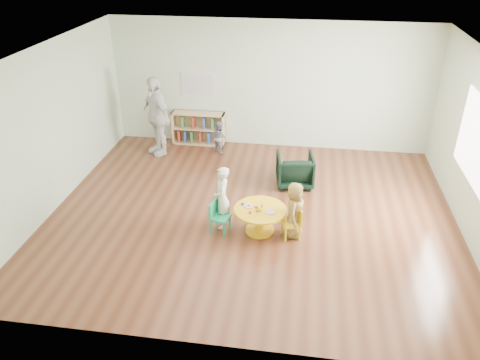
{
  "coord_description": "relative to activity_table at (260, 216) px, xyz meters",
  "views": [
    {
      "loc": [
        0.81,
        -6.92,
        4.45
      ],
      "look_at": [
        -0.17,
        -0.3,
        0.82
      ],
      "focal_mm": 35.0,
      "sensor_mm": 36.0,
      "label": 1
    }
  ],
  "objects": [
    {
      "name": "armchair",
      "position": [
        0.49,
        1.69,
        0.02
      ],
      "size": [
        0.77,
        0.79,
        0.64
      ],
      "primitive_type": "imported",
      "rotation": [
        0.0,
        0.0,
        3.29
      ],
      "color": "black",
      "rests_on": "ground"
    },
    {
      "name": "room",
      "position": [
        -0.18,
        0.52,
        1.59
      ],
      "size": [
        7.1,
        7.0,
        2.8
      ],
      "color": "#552C1A",
      "rests_on": "ground"
    },
    {
      "name": "bookshelf",
      "position": [
        -1.81,
        3.38,
        0.07
      ],
      "size": [
        1.2,
        0.3,
        0.75
      ],
      "color": "tan",
      "rests_on": "ground"
    },
    {
      "name": "kid_chair_left",
      "position": [
        -0.68,
        -0.09,
        -0.01
      ],
      "size": [
        0.35,
        0.35,
        0.54
      ],
      "rotation": [
        0.0,
        0.0,
        -1.81
      ],
      "color": "#1C9F6D",
      "rests_on": "ground"
    },
    {
      "name": "adult_caretaker",
      "position": [
        -2.56,
        2.72,
        0.57
      ],
      "size": [
        1.02,
        1.01,
        1.73
      ],
      "primitive_type": "imported",
      "rotation": [
        0.0,
        0.0,
        -0.77
      ],
      "color": "silver",
      "rests_on": "ground"
    },
    {
      "name": "child_right",
      "position": [
        0.55,
        -0.03,
        0.18
      ],
      "size": [
        0.35,
        0.5,
        0.96
      ],
      "primitive_type": "imported",
      "rotation": [
        0.0,
        0.0,
        1.47
      ],
      "color": "yellow",
      "rests_on": "ground"
    },
    {
      "name": "kid_chair_right",
      "position": [
        0.55,
        -0.08,
        -0.01
      ],
      "size": [
        0.37,
        0.37,
        0.54
      ],
      "rotation": [
        0.0,
        0.0,
        1.9
      ],
      "color": "yellow",
      "rests_on": "ground"
    },
    {
      "name": "activity_table",
      "position": [
        0.0,
        0.0,
        0.0
      ],
      "size": [
        0.86,
        0.86,
        0.48
      ],
      "rotation": [
        0.0,
        0.0,
        0.0
      ],
      "color": "yellow",
      "rests_on": "ground"
    },
    {
      "name": "toddler",
      "position": [
        -1.23,
        2.95,
        0.06
      ],
      "size": [
        0.45,
        0.43,
        0.73
      ],
      "primitive_type": "imported",
      "rotation": [
        0.0,
        0.0,
        2.48
      ],
      "color": "#181D3D",
      "rests_on": "ground"
    },
    {
      "name": "child_left",
      "position": [
        -0.64,
        0.07,
        0.25
      ],
      "size": [
        0.33,
        0.44,
        1.09
      ],
      "primitive_type": "imported",
      "rotation": [
        0.0,
        0.0,
        -1.39
      ],
      "color": "white",
      "rests_on": "ground"
    },
    {
      "name": "alphabet_poster",
      "position": [
        -1.79,
        3.51,
        1.05
      ],
      "size": [
        0.74,
        0.01,
        0.54
      ],
      "color": "white",
      "rests_on": "ground"
    }
  ]
}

